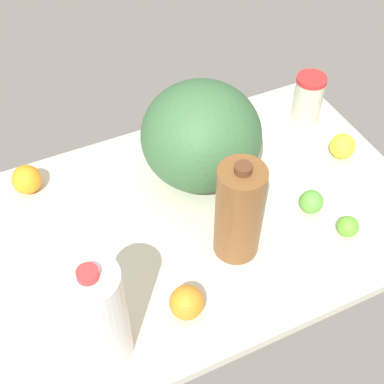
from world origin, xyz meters
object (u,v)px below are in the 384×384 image
Objects in this scene: lime_near_front at (348,227)px; lime_far_back at (311,202)px; tumbler_cup at (308,99)px; milk_jug at (98,316)px; watermelon at (201,136)px; orange_beside_bowl at (187,302)px; orange_loose at (27,179)px; chocolate_milk_jug at (239,212)px; lemon_by_jug at (342,146)px.

lime_far_back is at bearing -69.69° from lime_near_front.
milk_jug is at bearing 29.95° from tumbler_cup.
watermelon is (39.46, 7.74, 6.40)cm from tumbler_cup.
orange_beside_bowl is 46.07cm from lime_near_front.
lime_far_back is (-65.09, 38.59, -0.82)cm from orange_loose.
chocolate_milk_jug is at bearing 83.19° from watermelon.
chocolate_milk_jug is at bearing 135.46° from orange_loose.
orange_beside_bowl is 1.44× the size of lime_near_front.
lemon_by_jug reaches higher than lime_far_back.
milk_jug is at bearing 3.51° from lime_near_front.
orange_loose is (84.26, -6.77, -3.88)cm from tumbler_cup.
lime_near_front is at bearing 124.94° from watermelon.
orange_beside_bowl is at bearing -177.35° from milk_jug.
lime_far_back is (-61.32, -14.57, -10.87)cm from milk_jug.
orange_beside_bowl is (61.21, 45.50, -3.94)cm from tumbler_cup.
lime_far_back is at bearing -174.22° from chocolate_milk_jug.
orange_loose is at bearing -4.59° from tumbler_cup.
tumbler_cup reaches higher than orange_beside_bowl.
tumbler_cup is 1.97× the size of orange_loose.
chocolate_milk_jug is 3.59× the size of orange_loose.
lime_near_front is at bearing 70.19° from tumbler_cup.
watermelon is 5.87× the size of lime_near_front.
chocolate_milk_jug reaches higher than orange_beside_bowl.
lime_near_front is (-27.36, 8.19, -10.71)cm from chocolate_milk_jug.
watermelon is 33.39cm from lime_far_back.
orange_beside_bowl reaches higher than lime_near_front.
milk_jug reaches higher than lime_near_front.
milk_jug reaches higher than orange_loose.
lime_far_back is (19.17, 31.82, -4.70)cm from tumbler_cup.
orange_beside_bowl reaches higher than lemon_by_jug.
lime_near_front is 0.68× the size of orange_loose.
chocolate_milk_jug is at bearing 38.74° from tumbler_cup.
lime_far_back is at bearing -166.64° from milk_jug.
milk_jug reaches higher than tumbler_cup.
watermelon is 44.78cm from orange_beside_bowl.
lemon_by_jug is (-39.91, 10.41, -10.61)cm from watermelon.
lemon_by_jug is (-80.94, -28.24, -10.38)cm from milk_jug.
lemon_by_jug is 88.29cm from orange_loose.
chocolate_milk_jug is (42.62, 34.20, 5.58)cm from tumbler_cup.
watermelon is 42.58cm from lemon_by_jug.
lemon_by_jug is 1.34× the size of lime_near_front.
lemon_by_jug is at bearing 165.38° from watermelon.
watermelon is 26.65cm from chocolate_milk_jug.
milk_jug is 66.32cm from lime_near_front.
lime_far_back is (-23.45, -2.37, -10.28)cm from chocolate_milk_jug.
lime_near_front is at bearing 57.05° from lemon_by_jug.
milk_jug reaches higher than lime_far_back.
tumbler_cup is at bearing -143.38° from orange_beside_bowl.
chocolate_milk_jug is (-37.87, -12.19, -0.59)cm from milk_jug.
chocolate_milk_jug reaches higher than lime_near_front.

